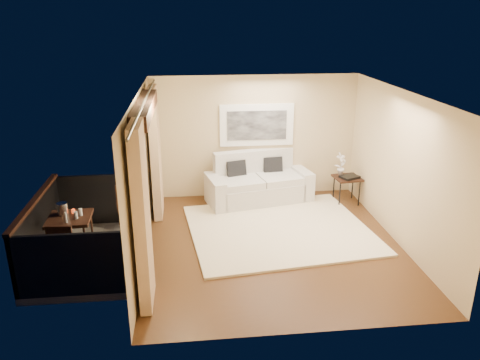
{
  "coord_description": "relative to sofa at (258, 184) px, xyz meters",
  "views": [
    {
      "loc": [
        -1.42,
        -7.44,
        3.95
      ],
      "look_at": [
        -0.54,
        0.56,
        1.05
      ],
      "focal_mm": 35.0,
      "sensor_mm": 36.0,
      "label": 1
    }
  ],
  "objects": [
    {
      "name": "artwork",
      "position": [
        0.02,
        0.36,
        1.24
      ],
      "size": [
        1.62,
        0.07,
        0.92
      ],
      "color": "white",
      "rests_on": "room_shell"
    },
    {
      "name": "tray",
      "position": [
        1.93,
        -0.39,
        0.23
      ],
      "size": [
        0.46,
        0.41,
        0.05
      ],
      "primitive_type": "cube",
      "rotation": [
        0.0,
        0.0,
        0.41
      ],
      "color": "black",
      "rests_on": "side_table"
    },
    {
      "name": "candle",
      "position": [
        -3.41,
        -2.17,
        0.46
      ],
      "size": [
        0.06,
        0.06,
        0.07
      ],
      "primitive_type": "cylinder",
      "color": "red",
      "rests_on": "bistro_table"
    },
    {
      "name": "rug",
      "position": [
        0.19,
        -1.55,
        -0.36
      ],
      "size": [
        3.65,
        3.27,
        0.04
      ],
      "primitive_type": "cube",
      "rotation": [
        0.0,
        0.0,
        0.11
      ],
      "color": "#FFF1CD",
      "rests_on": "floor"
    },
    {
      "name": "sofa",
      "position": [
        0.0,
        0.0,
        0.0
      ],
      "size": [
        2.39,
        1.4,
        1.08
      ],
      "rotation": [
        0.0,
        0.0,
        0.21
      ],
      "color": "silver",
      "rests_on": "floor"
    },
    {
      "name": "bistro_table",
      "position": [
        -3.45,
        -2.32,
        0.34
      ],
      "size": [
        0.71,
        0.71,
        0.8
      ],
      "rotation": [
        0.0,
        0.0,
        0.04
      ],
      "color": "black",
      "rests_on": "balcony"
    },
    {
      "name": "glass_b",
      "position": [
        -3.27,
        -2.28,
        0.48
      ],
      "size": [
        0.06,
        0.06,
        0.12
      ],
      "primitive_type": "cylinder",
      "color": "white",
      "rests_on": "bistro_table"
    },
    {
      "name": "room_shell",
      "position": [
        -2.15,
        -2.1,
        2.14
      ],
      "size": [
        5.0,
        6.4,
        5.0
      ],
      "color": "white",
      "rests_on": "ground"
    },
    {
      "name": "ice_bucket",
      "position": [
        -3.57,
        -2.2,
        0.52
      ],
      "size": [
        0.18,
        0.18,
        0.2
      ],
      "primitive_type": "cylinder",
      "color": "silver",
      "rests_on": "bistro_table"
    },
    {
      "name": "balcony_chair_far",
      "position": [
        -2.66,
        -1.19,
        0.17
      ],
      "size": [
        0.48,
        0.49,
        0.95
      ],
      "rotation": [
        0.0,
        0.0,
        3.34
      ],
      "color": "black",
      "rests_on": "balcony"
    },
    {
      "name": "vase",
      "position": [
        -3.45,
        -2.53,
        0.51
      ],
      "size": [
        0.04,
        0.04,
        0.18
      ],
      "primitive_type": "cylinder",
      "color": "silver",
      "rests_on": "bistro_table"
    },
    {
      "name": "floor",
      "position": [
        -0.02,
        -2.1,
        -0.38
      ],
      "size": [
        5.0,
        5.0,
        0.0
      ],
      "primitive_type": "plane",
      "color": "#533218",
      "rests_on": "ground"
    },
    {
      "name": "side_table",
      "position": [
        1.91,
        -0.33,
        0.15
      ],
      "size": [
        0.59,
        0.59,
        0.59
      ],
      "rotation": [
        0.0,
        0.0,
        0.11
      ],
      "color": "black",
      "rests_on": "floor"
    },
    {
      "name": "orchid",
      "position": [
        1.8,
        -0.17,
        0.46
      ],
      "size": [
        0.32,
        0.29,
        0.5
      ],
      "primitive_type": "imported",
      "rotation": [
        0.0,
        0.0,
        0.54
      ],
      "color": "white",
      "rests_on": "side_table"
    },
    {
      "name": "glass_a",
      "position": [
        -3.32,
        -2.4,
        0.48
      ],
      "size": [
        0.06,
        0.06,
        0.12
      ],
      "primitive_type": "cylinder",
      "color": "silver",
      "rests_on": "bistro_table"
    },
    {
      "name": "balcony_chair_near",
      "position": [
        -3.48,
        -2.98,
        0.15
      ],
      "size": [
        0.43,
        0.43,
        0.91
      ],
      "rotation": [
        0.0,
        0.0,
        -0.09
      ],
      "color": "black",
      "rests_on": "balcony"
    },
    {
      "name": "curtains",
      "position": [
        -2.13,
        -2.1,
        0.96
      ],
      "size": [
        0.16,
        4.8,
        2.64
      ],
      "color": "#DCB387",
      "rests_on": "ground"
    },
    {
      "name": "balcony",
      "position": [
        -3.33,
        -2.1,
        -0.2
      ],
      "size": [
        1.81,
        2.6,
        1.17
      ],
      "color": "#605B56",
      "rests_on": "ground"
    }
  ]
}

